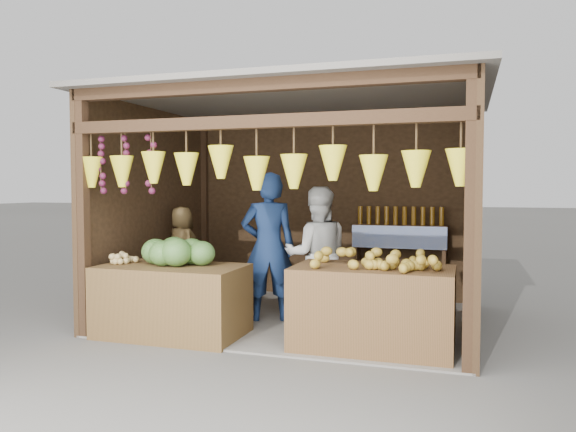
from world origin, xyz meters
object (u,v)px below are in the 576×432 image
Objects in this scene: counter_right at (373,308)px; vendor_seated at (182,247)px; counter_left at (172,301)px; man_standing at (268,248)px; woman_standing at (317,255)px.

vendor_seated reaches higher than counter_right.
man_standing is at bearing 49.46° from counter_left.
man_standing reaches higher than counter_right.
counter_left is 1.29m from man_standing.
counter_right is at bearing 128.04° from man_standing.
vendor_seated is (-2.65, 1.07, 0.40)m from counter_right.
man_standing reaches higher than counter_left.
vendor_seated reaches higher than counter_left.
man_standing is (0.77, 0.90, 0.50)m from counter_left.
counter_left is 1.45× the size of vendor_seated.
woman_standing is (1.33, 1.03, 0.42)m from counter_left.
counter_left is at bearing 19.67° from woman_standing.
woman_standing is at bearing 37.87° from counter_left.
counter_left is 1.73m from woman_standing.
man_standing is at bearing -161.51° from vendor_seated.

